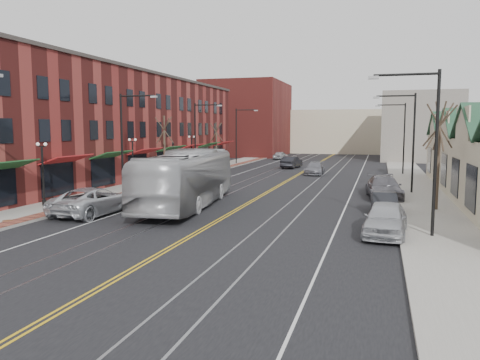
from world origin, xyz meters
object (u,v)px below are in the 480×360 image
Objects in this scene: parked_car_a at (385,219)px; parked_car_b at (384,204)px; parked_car_d at (383,183)px; transit_bus at (187,179)px; parked_car_c at (384,188)px; parked_suv at (94,201)px.

parked_car_b is at bearing 94.17° from parked_car_a.
transit_bus is at bearing -143.84° from parked_car_d.
transit_bus is at bearing -155.47° from parked_car_c.
parked_suv is at bearing -167.49° from parked_car_b.
parked_car_a is at bearing -93.00° from parked_car_d.
parked_suv is 1.26× the size of parked_car_d.
transit_bus is 2.82× the size of parked_car_d.
transit_bus reaches higher than parked_suv.
transit_bus reaches higher than parked_car_d.
parked_suv is 1.23× the size of parked_car_a.
parked_car_b is (17.41, 5.06, -0.17)m from parked_suv.
parked_car_c reaches higher than parked_car_b.
parked_car_a reaches higher than parked_car_b.
parked_car_c is (0.00, 6.96, 0.17)m from parked_car_b.
parked_car_d is (-0.07, 9.79, 0.15)m from parked_car_b.
parked_car_d is (-0.07, 15.68, -0.02)m from parked_car_a.
parked_car_c reaches higher than parked_car_d.
parked_car_d is at bearing -136.20° from parked_suv.
parked_car_a is 5.89m from parked_car_b.
parked_suv reaches higher than parked_car_c.
parked_car_b is (0.00, 5.89, -0.17)m from parked_car_a.
parked_suv is at bearing -142.68° from parked_car_d.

